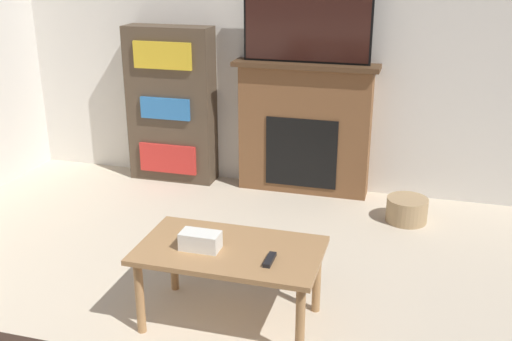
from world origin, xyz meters
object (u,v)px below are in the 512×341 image
at_px(bookshelf, 171,105).
at_px(storage_basket, 407,210).
at_px(fireplace, 304,128).
at_px(coffee_table, 230,258).
at_px(tv, 307,27).

bearing_deg(bookshelf, storage_basket, -10.57).
relative_size(fireplace, coffee_table, 1.20).
relative_size(tv, storage_basket, 3.31).
xyz_separation_m(coffee_table, bookshelf, (-1.25, 2.09, 0.29)).
bearing_deg(storage_basket, bookshelf, 169.43).
height_order(tv, coffee_table, tv).
distance_m(fireplace, tv, 0.87).
bearing_deg(storage_basket, coffee_table, -118.63).
xyz_separation_m(fireplace, bookshelf, (-1.24, -0.02, 0.13)).
height_order(fireplace, tv, tv).
height_order(fireplace, storage_basket, fireplace).
distance_m(coffee_table, storage_basket, 1.95).
bearing_deg(bookshelf, tv, 0.12).
distance_m(coffee_table, bookshelf, 2.45).
distance_m(fireplace, storage_basket, 1.13).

